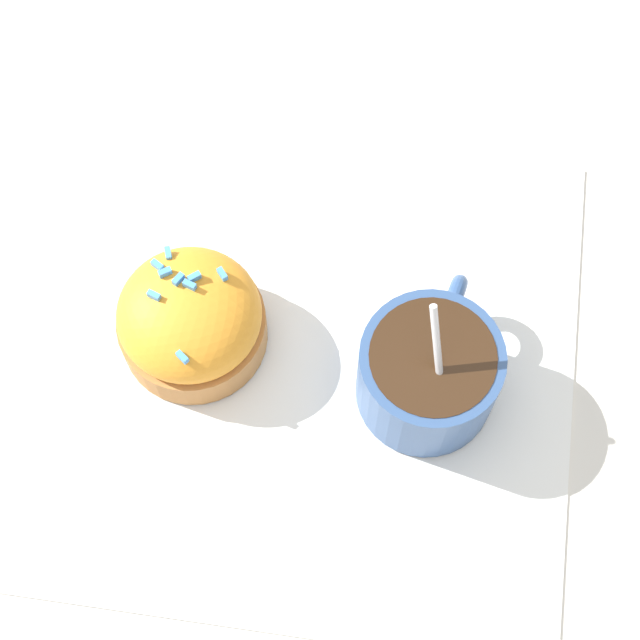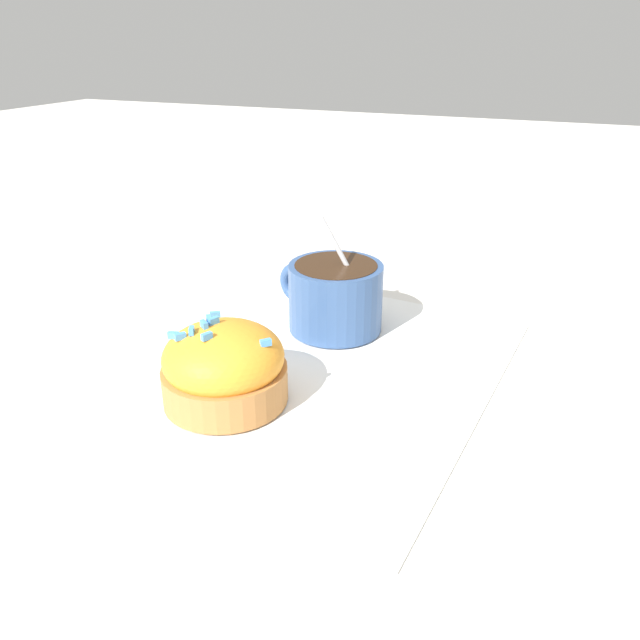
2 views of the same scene
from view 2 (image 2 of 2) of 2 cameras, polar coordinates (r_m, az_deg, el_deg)
ground_plane at (r=0.47m, az=-3.11°, el=-3.91°), size 3.00×3.00×0.00m
paper_napkin at (r=0.47m, az=-3.12°, el=-3.75°), size 0.33×0.33×0.00m
coffee_cup at (r=0.51m, az=1.31°, el=2.41°), size 0.08×0.10×0.10m
frosted_pastry at (r=0.41m, az=-8.76°, el=-4.26°), size 0.08×0.08×0.06m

